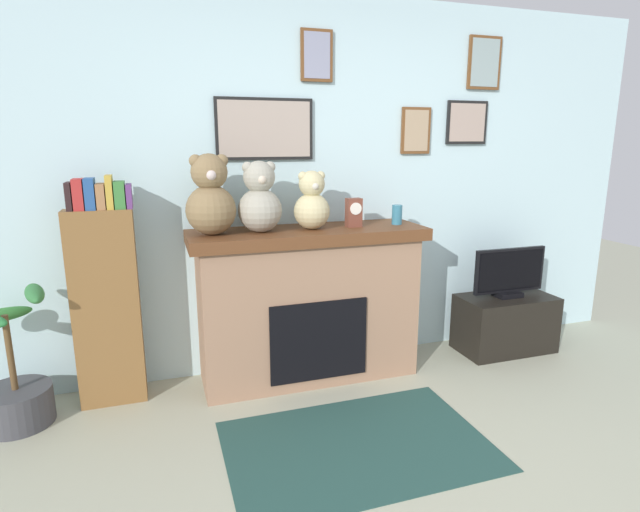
{
  "coord_description": "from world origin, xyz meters",
  "views": [
    {
      "loc": [
        -1.19,
        -1.49,
        1.64
      ],
      "look_at": [
        -0.13,
        1.7,
        0.86
      ],
      "focal_mm": 28.4,
      "sensor_mm": 36.0,
      "label": 1
    }
  ],
  "objects_px": {
    "tv_stand": "(505,323)",
    "teddy_bear_grey": "(260,200)",
    "fireplace": "(308,303)",
    "potted_plant": "(15,387)",
    "television": "(509,273)",
    "bookshelf": "(106,300)",
    "teddy_bear_cream": "(312,203)",
    "mantel_clock": "(354,212)",
    "teddy_bear_tan": "(211,199)",
    "candle_jar": "(397,215)"
  },
  "relations": [
    {
      "from": "potted_plant",
      "to": "teddy_bear_cream",
      "type": "bearing_deg",
      "value": 1.7
    },
    {
      "from": "tv_stand",
      "to": "teddy_bear_cream",
      "type": "xyz_separation_m",
      "value": [
        -1.59,
        0.04,
        1.01
      ]
    },
    {
      "from": "teddy_bear_grey",
      "to": "tv_stand",
      "type": "bearing_deg",
      "value": -1.28
    },
    {
      "from": "fireplace",
      "to": "teddy_bear_cream",
      "type": "height_order",
      "value": "teddy_bear_cream"
    },
    {
      "from": "mantel_clock",
      "to": "teddy_bear_grey",
      "type": "bearing_deg",
      "value": 179.96
    },
    {
      "from": "bookshelf",
      "to": "teddy_bear_cream",
      "type": "bearing_deg",
      "value": -2.48
    },
    {
      "from": "fireplace",
      "to": "candle_jar",
      "type": "height_order",
      "value": "candle_jar"
    },
    {
      "from": "teddy_bear_tan",
      "to": "bookshelf",
      "type": "bearing_deg",
      "value": 175.04
    },
    {
      "from": "tv_stand",
      "to": "candle_jar",
      "type": "xyz_separation_m",
      "value": [
        -0.96,
        0.04,
        0.9
      ]
    },
    {
      "from": "candle_jar",
      "to": "mantel_clock",
      "type": "xyz_separation_m",
      "value": [
        -0.33,
        -0.0,
        0.03
      ]
    },
    {
      "from": "television",
      "to": "teddy_bear_cream",
      "type": "height_order",
      "value": "teddy_bear_cream"
    },
    {
      "from": "fireplace",
      "to": "bookshelf",
      "type": "xyz_separation_m",
      "value": [
        -1.29,
        0.04,
        0.15
      ]
    },
    {
      "from": "bookshelf",
      "to": "fireplace",
      "type": "bearing_deg",
      "value": -1.71
    },
    {
      "from": "mantel_clock",
      "to": "teddy_bear_tan",
      "type": "bearing_deg",
      "value": 179.97
    },
    {
      "from": "television",
      "to": "teddy_bear_tan",
      "type": "height_order",
      "value": "teddy_bear_tan"
    },
    {
      "from": "candle_jar",
      "to": "mantel_clock",
      "type": "bearing_deg",
      "value": -179.82
    },
    {
      "from": "bookshelf",
      "to": "teddy_bear_cream",
      "type": "height_order",
      "value": "teddy_bear_cream"
    },
    {
      "from": "bookshelf",
      "to": "potted_plant",
      "type": "bearing_deg",
      "value": -168.0
    },
    {
      "from": "candle_jar",
      "to": "teddy_bear_cream",
      "type": "relative_size",
      "value": 0.36
    },
    {
      "from": "bookshelf",
      "to": "tv_stand",
      "type": "height_order",
      "value": "bookshelf"
    },
    {
      "from": "fireplace",
      "to": "teddy_bear_grey",
      "type": "bearing_deg",
      "value": -176.79
    },
    {
      "from": "fireplace",
      "to": "tv_stand",
      "type": "height_order",
      "value": "fireplace"
    },
    {
      "from": "mantel_clock",
      "to": "teddy_bear_tan",
      "type": "xyz_separation_m",
      "value": [
        -0.96,
        0.0,
        0.13
      ]
    },
    {
      "from": "mantel_clock",
      "to": "teddy_bear_grey",
      "type": "relative_size",
      "value": 0.43
    },
    {
      "from": "mantel_clock",
      "to": "television",
      "type": "bearing_deg",
      "value": -1.96
    },
    {
      "from": "candle_jar",
      "to": "teddy_bear_grey",
      "type": "height_order",
      "value": "teddy_bear_grey"
    },
    {
      "from": "tv_stand",
      "to": "teddy_bear_grey",
      "type": "xyz_separation_m",
      "value": [
        -1.94,
        0.04,
        1.04
      ]
    },
    {
      "from": "potted_plant",
      "to": "mantel_clock",
      "type": "xyz_separation_m",
      "value": [
        2.13,
        0.05,
        0.92
      ]
    },
    {
      "from": "tv_stand",
      "to": "teddy_bear_grey",
      "type": "distance_m",
      "value": 2.2
    },
    {
      "from": "tv_stand",
      "to": "teddy_bear_tan",
      "type": "height_order",
      "value": "teddy_bear_tan"
    },
    {
      "from": "fireplace",
      "to": "teddy_bear_tan",
      "type": "bearing_deg",
      "value": -178.34
    },
    {
      "from": "potted_plant",
      "to": "television",
      "type": "height_order",
      "value": "television"
    },
    {
      "from": "tv_stand",
      "to": "television",
      "type": "xyz_separation_m",
      "value": [
        0.0,
        -0.0,
        0.41
      ]
    },
    {
      "from": "fireplace",
      "to": "bookshelf",
      "type": "distance_m",
      "value": 1.3
    },
    {
      "from": "candle_jar",
      "to": "teddy_bear_cream",
      "type": "height_order",
      "value": "teddy_bear_cream"
    },
    {
      "from": "bookshelf",
      "to": "teddy_bear_grey",
      "type": "relative_size",
      "value": 3.16
    },
    {
      "from": "fireplace",
      "to": "tv_stand",
      "type": "relative_size",
      "value": 2.15
    },
    {
      "from": "television",
      "to": "candle_jar",
      "type": "height_order",
      "value": "candle_jar"
    },
    {
      "from": "potted_plant",
      "to": "teddy_bear_grey",
      "type": "xyz_separation_m",
      "value": [
        1.49,
        0.05,
        1.03
      ]
    },
    {
      "from": "bookshelf",
      "to": "television",
      "type": "bearing_deg",
      "value": -2.0
    },
    {
      "from": "television",
      "to": "teddy_bear_cream",
      "type": "distance_m",
      "value": 1.7
    },
    {
      "from": "mantel_clock",
      "to": "teddy_bear_cream",
      "type": "relative_size",
      "value": 0.51
    },
    {
      "from": "fireplace",
      "to": "mantel_clock",
      "type": "relative_size",
      "value": 8.14
    },
    {
      "from": "candle_jar",
      "to": "bookshelf",
      "type": "bearing_deg",
      "value": 178.34
    },
    {
      "from": "teddy_bear_grey",
      "to": "teddy_bear_tan",
      "type": "bearing_deg",
      "value": -179.99
    },
    {
      "from": "fireplace",
      "to": "potted_plant",
      "type": "xyz_separation_m",
      "value": [
        -1.81,
        -0.07,
        -0.3
      ]
    },
    {
      "from": "fireplace",
      "to": "potted_plant",
      "type": "bearing_deg",
      "value": -177.71
    },
    {
      "from": "tv_stand",
      "to": "television",
      "type": "height_order",
      "value": "television"
    },
    {
      "from": "bookshelf",
      "to": "teddy_bear_grey",
      "type": "bearing_deg",
      "value": -3.38
    },
    {
      "from": "fireplace",
      "to": "teddy_bear_grey",
      "type": "height_order",
      "value": "teddy_bear_grey"
    }
  ]
}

